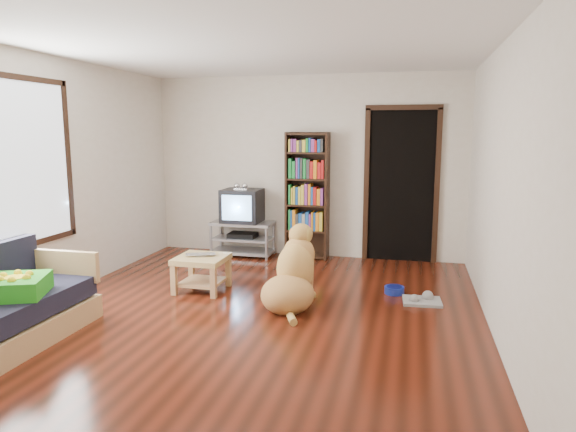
% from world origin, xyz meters
% --- Properties ---
extents(ground, '(5.00, 5.00, 0.00)m').
position_xyz_m(ground, '(0.00, 0.00, 0.00)').
color(ground, '#511A0D').
rests_on(ground, ground).
extents(ceiling, '(5.00, 5.00, 0.00)m').
position_xyz_m(ceiling, '(0.00, 0.00, 2.60)').
color(ceiling, white).
rests_on(ceiling, ground).
extents(wall_back, '(4.50, 0.00, 4.50)m').
position_xyz_m(wall_back, '(0.00, 2.50, 1.30)').
color(wall_back, beige).
rests_on(wall_back, ground).
extents(wall_front, '(4.50, 0.00, 4.50)m').
position_xyz_m(wall_front, '(0.00, -2.50, 1.30)').
color(wall_front, beige).
rests_on(wall_front, ground).
extents(wall_left, '(0.00, 5.00, 5.00)m').
position_xyz_m(wall_left, '(-2.25, 0.00, 1.30)').
color(wall_left, beige).
rests_on(wall_left, ground).
extents(wall_right, '(0.00, 5.00, 5.00)m').
position_xyz_m(wall_right, '(2.25, 0.00, 1.30)').
color(wall_right, beige).
rests_on(wall_right, ground).
extents(green_cushion, '(0.62, 0.62, 0.16)m').
position_xyz_m(green_cushion, '(-1.75, -1.24, 0.50)').
color(green_cushion, green).
rests_on(green_cushion, sofa).
extents(laptop, '(0.40, 0.33, 0.03)m').
position_xyz_m(laptop, '(-0.80, 0.48, 0.41)').
color(laptop, silver).
rests_on(laptop, coffee_table).
extents(dog_bowl, '(0.22, 0.22, 0.08)m').
position_xyz_m(dog_bowl, '(1.35, 0.91, 0.04)').
color(dog_bowl, '#162898').
rests_on(dog_bowl, ground).
extents(grey_rag, '(0.42, 0.35, 0.03)m').
position_xyz_m(grey_rag, '(1.65, 0.66, 0.01)').
color(grey_rag, gray).
rests_on(grey_rag, ground).
extents(window, '(0.03, 1.46, 1.70)m').
position_xyz_m(window, '(-2.23, -0.50, 1.50)').
color(window, white).
rests_on(window, wall_left).
extents(doorway, '(1.03, 0.05, 2.19)m').
position_xyz_m(doorway, '(1.35, 2.48, 1.12)').
color(doorway, black).
rests_on(doorway, wall_back).
extents(tv_stand, '(0.90, 0.45, 0.50)m').
position_xyz_m(tv_stand, '(-0.90, 2.25, 0.27)').
color(tv_stand, '#99999E').
rests_on(tv_stand, ground).
extents(crt_tv, '(0.55, 0.52, 0.58)m').
position_xyz_m(crt_tv, '(-0.90, 2.27, 0.74)').
color(crt_tv, black).
rests_on(crt_tv, tv_stand).
extents(bookshelf, '(0.60, 0.30, 1.80)m').
position_xyz_m(bookshelf, '(0.05, 2.34, 1.00)').
color(bookshelf, black).
rests_on(bookshelf, ground).
extents(coffee_table, '(0.55, 0.55, 0.40)m').
position_xyz_m(coffee_table, '(-0.80, 0.51, 0.28)').
color(coffee_table, tan).
rests_on(coffee_table, ground).
extents(dog, '(0.62, 1.07, 0.87)m').
position_xyz_m(dog, '(0.33, 0.24, 0.32)').
color(dog, '#B78A46').
rests_on(dog, ground).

